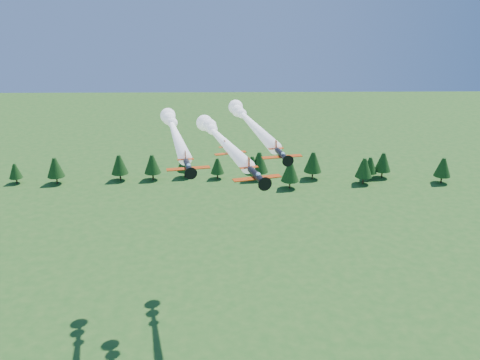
{
  "coord_description": "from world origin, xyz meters",
  "views": [
    {
      "loc": [
        -0.67,
        -92.24,
        77.0
      ],
      "look_at": [
        0.88,
        0.0,
        42.57
      ],
      "focal_mm": 40.0,
      "sensor_mm": 36.0,
      "label": 1
    }
  ],
  "objects_px": {
    "plane_lead": "(220,138)",
    "plane_left": "(174,131)",
    "plane_right": "(249,121)",
    "plane_slot": "(230,151)"
  },
  "relations": [
    {
      "from": "plane_lead",
      "to": "plane_right",
      "type": "xyz_separation_m",
      "value": [
        6.57,
        14.12,
        -0.06
      ]
    },
    {
      "from": "plane_left",
      "to": "plane_right",
      "type": "height_order",
      "value": "plane_right"
    },
    {
      "from": "plane_lead",
      "to": "plane_left",
      "type": "distance_m",
      "value": 12.58
    },
    {
      "from": "plane_slot",
      "to": "plane_lead",
      "type": "bearing_deg",
      "value": 85.03
    },
    {
      "from": "plane_lead",
      "to": "plane_left",
      "type": "height_order",
      "value": "plane_lead"
    },
    {
      "from": "plane_left",
      "to": "plane_slot",
      "type": "distance_m",
      "value": 20.16
    },
    {
      "from": "plane_lead",
      "to": "plane_slot",
      "type": "height_order",
      "value": "plane_lead"
    },
    {
      "from": "plane_slot",
      "to": "plane_right",
      "type": "bearing_deg",
      "value": 59.74
    },
    {
      "from": "plane_right",
      "to": "plane_slot",
      "type": "relative_size",
      "value": 6.58
    },
    {
      "from": "plane_right",
      "to": "plane_slot",
      "type": "xyz_separation_m",
      "value": [
        -4.4,
        -22.64,
        -0.29
      ]
    }
  ]
}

